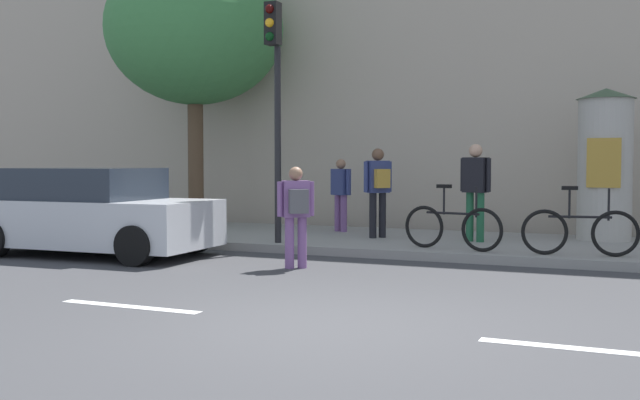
# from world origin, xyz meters

# --- Properties ---
(ground_plane) EXTENTS (80.00, 80.00, 0.00)m
(ground_plane) POSITION_xyz_m (0.00, 0.00, 0.00)
(ground_plane) COLOR #38383A
(sidewalk_curb) EXTENTS (36.00, 4.00, 0.15)m
(sidewalk_curb) POSITION_xyz_m (0.00, 7.00, 0.07)
(sidewalk_curb) COLOR gray
(sidewalk_curb) RESTS_ON ground_plane
(lane_markings) EXTENTS (25.80, 0.16, 0.01)m
(lane_markings) POSITION_xyz_m (-0.00, 0.00, 0.00)
(lane_markings) COLOR silver
(lane_markings) RESTS_ON ground_plane
(building_backdrop) EXTENTS (36.00, 5.00, 10.06)m
(building_backdrop) POSITION_xyz_m (0.00, 12.00, 5.03)
(building_backdrop) COLOR #B7A893
(building_backdrop) RESTS_ON ground_plane
(traffic_light) EXTENTS (0.24, 0.45, 4.29)m
(traffic_light) POSITION_xyz_m (-3.21, 5.24, 3.04)
(traffic_light) COLOR black
(traffic_light) RESTS_ON sidewalk_curb
(poster_column) EXTENTS (1.08, 1.08, 2.84)m
(poster_column) POSITION_xyz_m (2.22, 8.15, 1.59)
(poster_column) COLOR #B2ADA3
(poster_column) RESTS_ON sidewalk_curb
(street_tree) EXTENTS (4.06, 4.06, 6.23)m
(street_tree) POSITION_xyz_m (-6.61, 7.94, 4.64)
(street_tree) COLOR brown
(street_tree) RESTS_ON sidewalk_curb
(pedestrian_near_pole) EXTENTS (0.51, 0.51, 1.55)m
(pedestrian_near_pole) POSITION_xyz_m (-1.95, 3.44, 0.91)
(pedestrian_near_pole) COLOR #724C84
(pedestrian_near_pole) RESTS_ON ground_plane
(pedestrian_with_bag) EXTENTS (0.51, 0.39, 1.53)m
(pedestrian_with_bag) POSITION_xyz_m (-2.96, 7.81, 1.03)
(pedestrian_with_bag) COLOR #724C84
(pedestrian_with_bag) RESTS_ON sidewalk_curb
(pedestrian_tallest) EXTENTS (0.51, 0.51, 1.73)m
(pedestrian_tallest) POSITION_xyz_m (-1.81, 6.87, 1.18)
(pedestrian_tallest) COLOR black
(pedestrian_tallest) RESTS_ON sidewalk_curb
(pedestrian_with_backpack) EXTENTS (0.59, 0.36, 1.80)m
(pedestrian_with_backpack) POSITION_xyz_m (0.05, 6.92, 1.21)
(pedestrian_with_backpack) COLOR #1E5938
(pedestrian_with_backpack) RESTS_ON sidewalk_curb
(bicycle_leaning) EXTENTS (1.76, 0.33, 1.09)m
(bicycle_leaning) POSITION_xyz_m (1.97, 5.50, 0.54)
(bicycle_leaning) COLOR black
(bicycle_leaning) RESTS_ON sidewalk_curb
(bicycle_upright) EXTENTS (1.75, 0.42, 1.09)m
(bicycle_upright) POSITION_xyz_m (-0.04, 5.52, 0.54)
(bicycle_upright) COLOR black
(bicycle_upright) RESTS_ON sidewalk_curb
(parked_car_blue) EXTENTS (4.15, 2.10, 1.51)m
(parked_car_blue) POSITION_xyz_m (-5.87, 3.53, 0.73)
(parked_car_blue) COLOR silver
(parked_car_blue) RESTS_ON ground_plane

